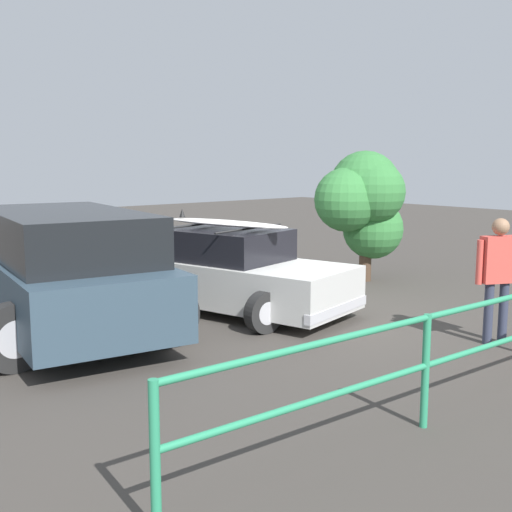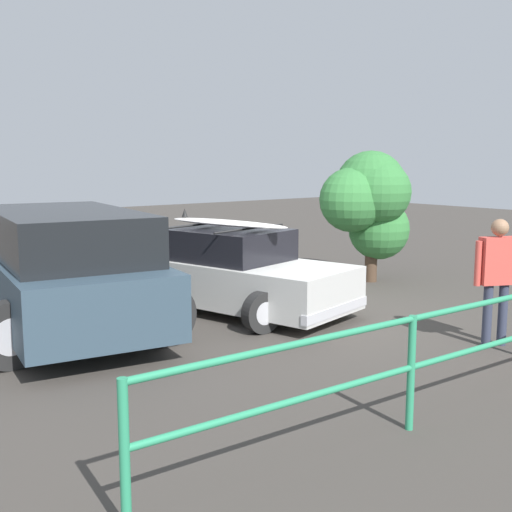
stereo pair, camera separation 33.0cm
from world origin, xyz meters
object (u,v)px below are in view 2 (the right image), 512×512
(person_bystander, at_px, (497,270))
(bush_near_left, at_px, (369,198))
(suv_car, at_px, (65,269))
(sedan_car, at_px, (231,272))

(person_bystander, height_order, bush_near_left, bush_near_left)
(suv_car, xyz_separation_m, person_bystander, (-4.09, 4.10, 0.10))
(suv_car, distance_m, bush_near_left, 6.17)
(sedan_car, relative_size, bush_near_left, 1.64)
(sedan_car, distance_m, suv_car, 2.63)
(suv_car, height_order, bush_near_left, bush_near_left)
(sedan_car, height_order, suv_car, suv_car)
(sedan_car, xyz_separation_m, bush_near_left, (-3.53, -0.27, 1.04))
(sedan_car, bearing_deg, suv_car, -7.82)
(person_bystander, bearing_deg, sedan_car, -68.18)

